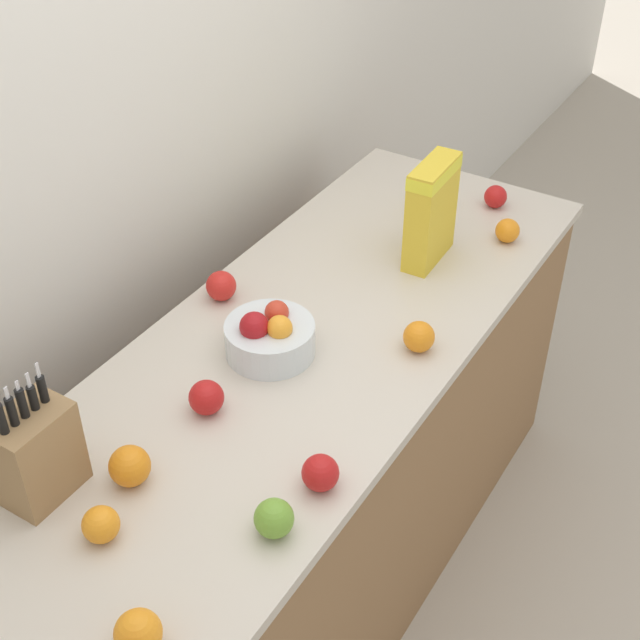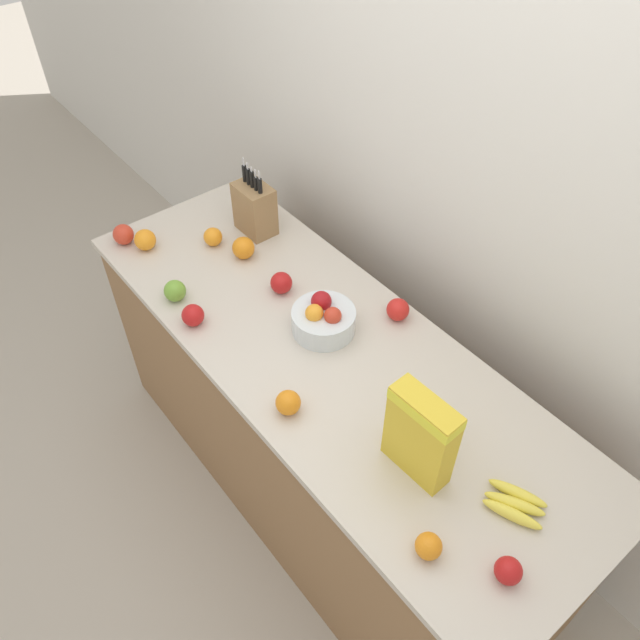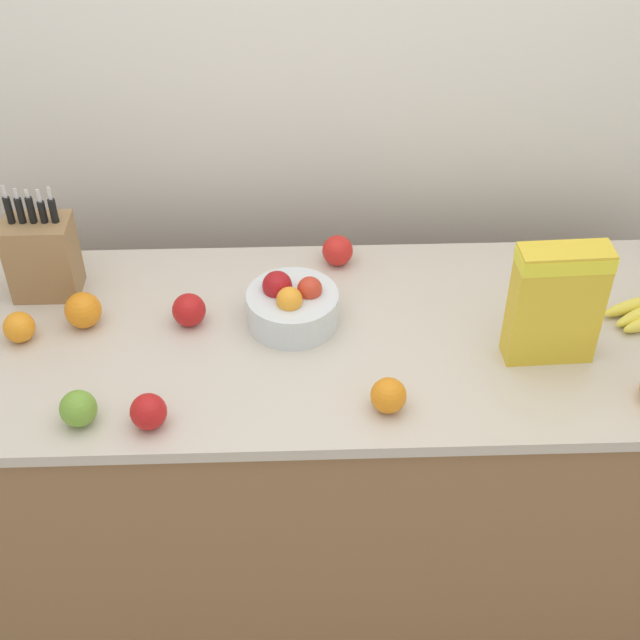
% 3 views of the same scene
% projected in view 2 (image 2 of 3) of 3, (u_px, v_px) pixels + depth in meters
% --- Properties ---
extents(ground_plane, '(14.00, 14.00, 0.00)m').
position_uv_depth(ground_plane, '(323.00, 488.00, 2.78)').
color(ground_plane, '#B2A899').
extents(wall_back, '(9.00, 0.06, 2.60)m').
position_uv_depth(wall_back, '(458.00, 196.00, 2.12)').
color(wall_back, silver).
rests_on(wall_back, ground_plane).
extents(counter, '(2.10, 0.74, 0.94)m').
position_uv_depth(counter, '(324.00, 427.00, 2.45)').
color(counter, olive).
rests_on(counter, ground_plane).
extents(knife_block, '(0.16, 0.11, 0.31)m').
position_uv_depth(knife_block, '(255.00, 208.00, 2.50)').
color(knife_block, '#937047').
rests_on(knife_block, counter).
extents(cereal_box, '(0.21, 0.08, 0.30)m').
position_uv_depth(cereal_box, '(421.00, 433.00, 1.68)').
color(cereal_box, gold).
rests_on(cereal_box, counter).
extents(fruit_bowl, '(0.22, 0.22, 0.13)m').
position_uv_depth(fruit_bowl, '(323.00, 319.00, 2.14)').
color(fruit_bowl, silver).
rests_on(fruit_bowl, counter).
extents(banana_bunch, '(0.20, 0.16, 0.03)m').
position_uv_depth(banana_bunch, '(515.00, 504.00, 1.69)').
color(banana_bunch, yellow).
rests_on(banana_bunch, counter).
extents(apple_middle, '(0.08, 0.08, 0.08)m').
position_uv_depth(apple_middle, '(193.00, 315.00, 2.17)').
color(apple_middle, red).
rests_on(apple_middle, counter).
extents(apple_by_knife_block, '(0.07, 0.07, 0.07)m').
position_uv_depth(apple_by_knife_block, '(508.00, 571.00, 1.54)').
color(apple_by_knife_block, red).
rests_on(apple_by_knife_block, counter).
extents(apple_rightmost, '(0.08, 0.08, 0.08)m').
position_uv_depth(apple_rightmost, '(123.00, 234.00, 2.49)').
color(apple_rightmost, red).
rests_on(apple_rightmost, counter).
extents(apple_leftmost, '(0.08, 0.08, 0.08)m').
position_uv_depth(apple_leftmost, '(398.00, 310.00, 2.19)').
color(apple_leftmost, red).
rests_on(apple_leftmost, counter).
extents(apple_rear, '(0.08, 0.08, 0.08)m').
position_uv_depth(apple_rear, '(281.00, 283.00, 2.29)').
color(apple_rear, red).
rests_on(apple_rear, counter).
extents(apple_front, '(0.08, 0.08, 0.08)m').
position_uv_depth(apple_front, '(175.00, 291.00, 2.26)').
color(apple_front, '#6B9E33').
rests_on(apple_front, counter).
extents(orange_front_right, '(0.07, 0.07, 0.07)m').
position_uv_depth(orange_front_right, '(429.00, 546.00, 1.59)').
color(orange_front_right, orange).
rests_on(orange_front_right, counter).
extents(orange_front_left, '(0.08, 0.08, 0.08)m').
position_uv_depth(orange_front_left, '(288.00, 403.00, 1.90)').
color(orange_front_left, orange).
rests_on(orange_front_left, counter).
extents(orange_mid_right, '(0.09, 0.09, 0.09)m').
position_uv_depth(orange_mid_right, '(145.00, 240.00, 2.46)').
color(orange_mid_right, orange).
rests_on(orange_mid_right, counter).
extents(orange_mid_left, '(0.09, 0.09, 0.09)m').
position_uv_depth(orange_mid_left, '(243.00, 248.00, 2.42)').
color(orange_mid_left, orange).
rests_on(orange_mid_left, counter).
extents(orange_near_bowl, '(0.07, 0.07, 0.07)m').
position_uv_depth(orange_near_bowl, '(213.00, 237.00, 2.48)').
color(orange_near_bowl, orange).
rests_on(orange_near_bowl, counter).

